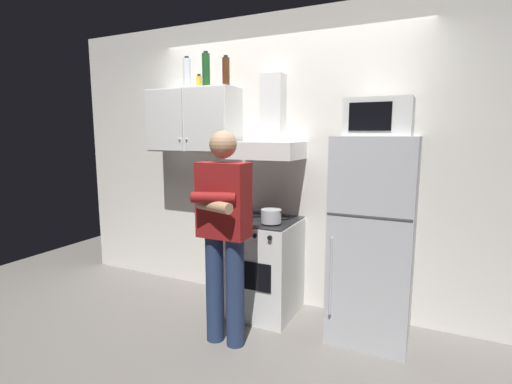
% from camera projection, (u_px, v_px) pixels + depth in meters
% --- Properties ---
extents(ground_plane, '(7.00, 7.00, 0.00)m').
position_uv_depth(ground_plane, '(256.00, 324.00, 3.24)').
color(ground_plane, slate).
extents(back_wall_tiled, '(4.80, 0.10, 2.70)m').
position_uv_depth(back_wall_tiled, '(283.00, 163.00, 3.57)').
color(back_wall_tiled, silver).
rests_on(back_wall_tiled, ground_plane).
extents(upper_cabinet, '(0.90, 0.37, 0.60)m').
position_uv_depth(upper_cabinet, '(194.00, 120.00, 3.67)').
color(upper_cabinet, silver).
extents(stove_oven, '(0.60, 0.62, 0.87)m').
position_uv_depth(stove_oven, '(263.00, 266.00, 3.42)').
color(stove_oven, white).
rests_on(stove_oven, ground_plane).
extents(range_hood, '(0.60, 0.44, 0.75)m').
position_uv_depth(range_hood, '(269.00, 136.00, 3.35)').
color(range_hood, white).
extents(refrigerator, '(0.60, 0.62, 1.60)m').
position_uv_depth(refrigerator, '(373.00, 239.00, 2.96)').
color(refrigerator, silver).
rests_on(refrigerator, ground_plane).
extents(microwave, '(0.48, 0.37, 0.28)m').
position_uv_depth(microwave, '(379.00, 117.00, 2.84)').
color(microwave, silver).
rests_on(microwave, refrigerator).
extents(person_standing, '(0.38, 0.33, 1.64)m').
position_uv_depth(person_standing, '(224.00, 230.00, 2.83)').
color(person_standing, navy).
rests_on(person_standing, ground_plane).
extents(cooking_pot, '(0.27, 0.17, 0.11)m').
position_uv_depth(cooking_pot, '(271.00, 216.00, 3.18)').
color(cooking_pot, '#B7BABF').
rests_on(cooking_pot, stove_oven).
extents(bottle_rum_dark, '(0.07, 0.07, 0.28)m').
position_uv_depth(bottle_rum_dark, '(226.00, 72.00, 3.47)').
color(bottle_rum_dark, '#47230F').
rests_on(bottle_rum_dark, upper_cabinet).
extents(bottle_vodka_clear, '(0.08, 0.08, 0.30)m').
position_uv_depth(bottle_vodka_clear, '(187.00, 73.00, 3.61)').
color(bottle_vodka_clear, silver).
rests_on(bottle_vodka_clear, upper_cabinet).
extents(bottle_wine_green, '(0.07, 0.07, 0.33)m').
position_uv_depth(bottle_wine_green, '(206.00, 70.00, 3.51)').
color(bottle_wine_green, '#19471E').
rests_on(bottle_wine_green, upper_cabinet).
extents(bottle_spice_jar, '(0.06, 0.06, 0.14)m').
position_uv_depth(bottle_spice_jar, '(199.00, 82.00, 3.63)').
color(bottle_spice_jar, gold).
rests_on(bottle_spice_jar, upper_cabinet).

